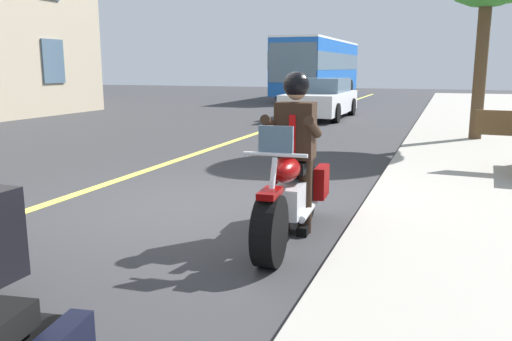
{
  "coord_description": "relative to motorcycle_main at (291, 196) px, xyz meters",
  "views": [
    {
      "loc": [
        5.87,
        2.9,
        1.78
      ],
      "look_at": [
        1.03,
        1.11,
        0.75
      ],
      "focal_mm": 36.44,
      "sensor_mm": 36.0,
      "label": 1
    }
  ],
  "objects": [
    {
      "name": "lane_center_stripe",
      "position": [
        -0.78,
        -3.4,
        -0.45
      ],
      "size": [
        60.0,
        0.16,
        0.01
      ],
      "primitive_type": "cube",
      "color": "#E5DB4C",
      "rests_on": "ground_plane"
    },
    {
      "name": "ground_plane",
      "position": [
        -0.78,
        -1.4,
        -0.45
      ],
      "size": [
        80.0,
        80.0,
        0.0
      ],
      "primitive_type": "plane",
      "color": "#333335"
    },
    {
      "name": "bus_near",
      "position": [
        -24.85,
        -5.72,
        1.42
      ],
      "size": [
        11.05,
        2.7,
        3.3
      ],
      "color": "blue",
      "rests_on": "ground_plane"
    },
    {
      "name": "motorcycle_main",
      "position": [
        0.0,
        0.0,
        0.0
      ],
      "size": [
        2.22,
        0.68,
        1.26
      ],
      "color": "black",
      "rests_on": "ground_plane"
    },
    {
      "name": "rider_main",
      "position": [
        -0.19,
        -0.02,
        0.58
      ],
      "size": [
        0.65,
        0.58,
        1.74
      ],
      "color": "black",
      "rests_on": "ground_plane"
    },
    {
      "name": "car_silver",
      "position": [
        -13.17,
        -2.8,
        0.24
      ],
      "size": [
        4.6,
        1.92,
        1.4
      ],
      "color": "white",
      "rests_on": "ground_plane"
    }
  ]
}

